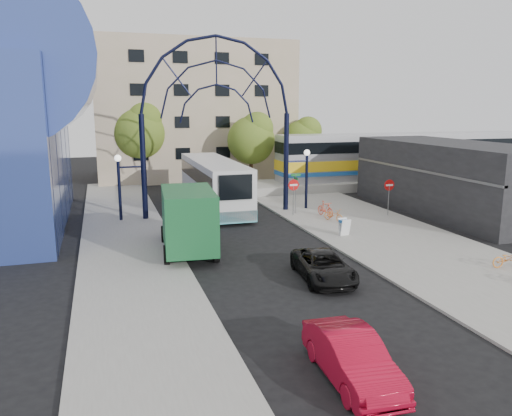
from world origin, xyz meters
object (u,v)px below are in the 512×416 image
object	(u,v)px
do_not_enter_sign	(389,189)
train_car	(403,155)
stop_sign	(294,188)
street_name_sign	(296,185)
bike_far_a	(508,259)
tree_north_b	(140,130)
bike_near_a	(334,215)
red_sedan	(352,357)
sandwich_board	(344,225)
green_truck	(187,220)
city_bus	(214,183)
gateway_arch	(217,90)
bike_near_b	(325,209)
black_suv	(323,266)
tree_north_a	(253,138)
tree_north_c	(303,139)

from	to	relation	value
do_not_enter_sign	train_car	bearing A→B (deg)	53.13
stop_sign	street_name_sign	size ratio (longest dim) A/B	0.89
bike_far_a	tree_north_b	bearing A→B (deg)	30.82
bike_near_a	red_sedan	bearing A→B (deg)	-137.87
sandwich_board	tree_north_b	distance (m)	26.15
sandwich_board	green_truck	size ratio (longest dim) A/B	0.14
do_not_enter_sign	green_truck	distance (m)	15.14
street_name_sign	red_sedan	size ratio (longest dim) A/B	0.67
stop_sign	do_not_enter_sign	bearing A→B (deg)	-17.88
street_name_sign	city_bus	bearing A→B (deg)	140.12
street_name_sign	bike_near_a	distance (m)	3.75
gateway_arch	do_not_enter_sign	bearing A→B (deg)	-19.99
bike_near_b	train_car	bearing A→B (deg)	28.38
sandwich_board	city_bus	bearing A→B (deg)	116.33
stop_sign	tree_north_b	world-z (taller)	tree_north_b
tree_north_b	black_suv	xyz separation A→B (m)	(5.26, -30.20, -4.65)
bike_near_a	stop_sign	bearing A→B (deg)	103.75
green_truck	bike_near_b	xyz separation A→B (m)	(10.30, 5.20, -1.07)
red_sedan	bike_far_a	xyz separation A→B (m)	(11.52, 6.42, -0.14)
tree_north_a	tree_north_b	distance (m)	10.79
red_sedan	gateway_arch	bearing A→B (deg)	89.10
train_car	city_bus	xyz separation A→B (m)	(-19.71, -5.30, -1.04)
tree_north_a	tree_north_c	bearing A→B (deg)	18.44
do_not_enter_sign	sandwich_board	distance (m)	6.85
sandwich_board	city_bus	world-z (taller)	city_bus
tree_north_b	bike_far_a	size ratio (longest dim) A/B	4.97
sandwich_board	bike_near_b	bearing A→B (deg)	77.11
stop_sign	green_truck	bearing A→B (deg)	-143.43
tree_north_c	city_bus	distance (m)	16.49
gateway_arch	do_not_enter_sign	size ratio (longest dim) A/B	5.50
tree_north_a	bike_far_a	xyz separation A→B (m)	(4.02, -27.54, -4.06)
gateway_arch	tree_north_b	bearing A→B (deg)	103.68
tree_north_c	green_truck	world-z (taller)	tree_north_c
stop_sign	train_car	xyz separation A→B (m)	(15.20, 10.00, 0.91)
tree_north_a	black_suv	distance (m)	26.92
tree_north_c	bike_far_a	xyz separation A→B (m)	(-1.98, -29.54, -3.73)
bike_near_b	bike_far_a	size ratio (longest dim) A/B	1.06
tree_north_b	black_suv	distance (m)	31.01
stop_sign	bike_near_b	xyz separation A→B (m)	(1.95, -1.00, -1.36)
train_car	do_not_enter_sign	bearing A→B (deg)	-126.87
train_car	bike_near_a	xyz separation A→B (m)	(-13.34, -12.46, -2.38)
sandwich_board	tree_north_b	size ratio (longest dim) A/B	0.12
do_not_enter_sign	tree_north_b	distance (m)	25.09
tree_north_a	sandwich_board	bearing A→B (deg)	-91.50
sandwich_board	tree_north_c	xyz separation A→B (m)	(6.52, 21.95, 3.53)
street_name_sign	tree_north_a	size ratio (longest dim) A/B	0.40
train_car	tree_north_a	distance (m)	14.52
black_suv	bike_near_b	world-z (taller)	black_suv
black_suv	bike_near_a	size ratio (longest dim) A/B	2.88
black_suv	tree_north_a	bearing A→B (deg)	86.43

